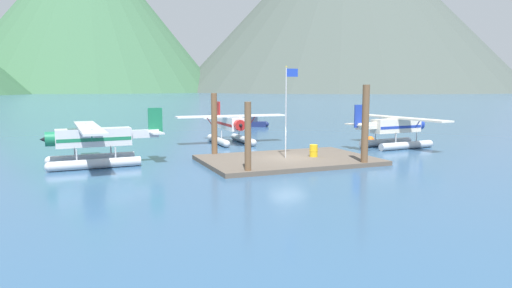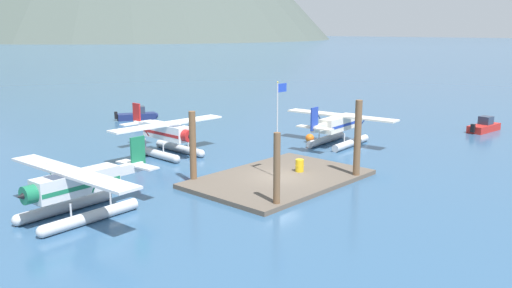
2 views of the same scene
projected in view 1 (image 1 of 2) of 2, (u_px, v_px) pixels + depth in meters
name	position (u px, v px, depth m)	size (l,w,h in m)	color
ground_plane	(288.00, 162.00, 31.72)	(1200.00, 1200.00, 0.00)	#2D5175
dock_platform	(288.00, 160.00, 31.70)	(11.93, 7.90, 0.30)	brown
piling_near_left	(248.00, 139.00, 26.63)	(0.40, 0.40, 4.43)	brown
piling_near_right	(365.00, 126.00, 29.53)	(0.47, 0.47, 5.45)	brown
piling_far_left	(214.00, 126.00, 33.41)	(0.45, 0.45, 4.85)	brown
flagpole	(288.00, 102.00, 31.26)	(0.95, 0.10, 6.45)	silver
fuel_drum	(314.00, 151.00, 32.16)	(0.62, 0.62, 0.88)	gold
mooring_buoy	(370.00, 140.00, 41.39)	(0.78, 0.78, 0.78)	orange
mountain_ridge_centre_peak	(345.00, 2.00, 536.31)	(405.07, 405.07, 214.34)	#424C47
mountain_ridge_east_peak	(88.00, 10.00, 486.46)	(285.89, 285.89, 178.56)	#386042
seaplane_cream_stbd_fwd	(396.00, 130.00, 39.30)	(7.97, 10.48, 3.84)	#B7BABF
seaplane_white_bow_centre	(231.00, 127.00, 42.16)	(10.43, 7.98, 3.84)	#B7BABF
seaplane_silver_port_fwd	(94.00, 143.00, 30.05)	(7.98, 10.45, 3.84)	#B7BABF
boat_navy_open_north	(252.00, 123.00, 60.35)	(4.46, 3.27, 1.50)	navy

